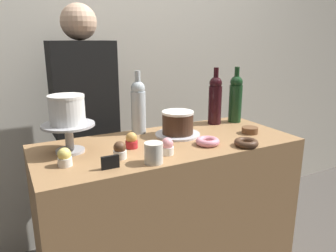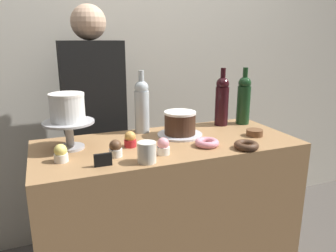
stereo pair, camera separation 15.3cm
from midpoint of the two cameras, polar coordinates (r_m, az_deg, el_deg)
back_wall at (r=2.28m, az=-6.02°, el=12.36°), size 6.00×0.05×2.60m
display_counter at (r=1.76m, az=2.62°, el=-17.43°), size 1.25×0.54×0.93m
cake_stand_pedestal at (r=1.48m, az=-14.29°, el=-0.72°), size 0.23×0.23×0.13m
white_layer_cake at (r=1.46m, az=-14.55°, el=3.18°), size 0.15×0.15×0.12m
silver_serving_platter at (r=1.66m, az=4.76°, el=-1.56°), size 0.23×0.23×0.01m
chocolate_round_cake at (r=1.64m, az=4.81°, el=0.55°), size 0.16×0.16×0.12m
wine_bottle_dark_red at (r=1.86m, az=11.85°, el=4.45°), size 0.08×0.08×0.33m
wine_bottle_green at (r=1.92m, az=15.48°, el=4.56°), size 0.08×0.08×0.33m
wine_bottle_clear at (r=1.69m, az=-2.05°, el=3.63°), size 0.08×0.08×0.33m
cupcake_chocolate at (r=1.37m, az=-6.10°, el=-4.06°), size 0.06×0.06×0.07m
cupcake_lemon at (r=1.35m, az=-15.37°, el=-4.78°), size 0.06×0.06×0.07m
cupcake_strawberry at (r=1.39m, az=2.32°, el=-3.69°), size 0.06×0.06×0.07m
cupcake_caramel at (r=1.48m, az=-3.78°, el=-2.42°), size 0.06×0.06×0.07m
donut_pink at (r=1.51m, az=9.80°, el=-2.98°), size 0.11×0.11×0.03m
donut_chocolate at (r=1.52m, az=16.52°, el=-3.35°), size 0.11×0.11×0.03m
cookie_stack at (r=1.73m, az=17.53°, el=-1.17°), size 0.08×0.08×0.03m
price_sign_chalkboard at (r=1.27m, az=-8.05°, el=-6.01°), size 0.07×0.01×0.05m
coffee_cup_ceramic at (r=1.29m, az=-0.37°, el=-4.72°), size 0.08×0.08×0.08m
barista_figure at (r=2.03m, az=-10.64°, el=-1.43°), size 0.36×0.22×1.60m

